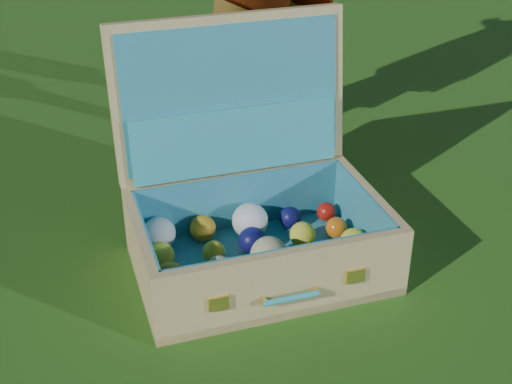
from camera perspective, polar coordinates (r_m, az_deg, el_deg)
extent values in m
plane|color=#215114|center=(1.80, -5.85, -5.69)|extent=(60.00, 60.00, 0.00)
cube|color=tan|center=(1.76, 0.32, -6.00)|extent=(0.66, 0.50, 0.02)
cube|color=tan|center=(1.57, 2.47, -7.46)|extent=(0.59, 0.13, 0.18)
cube|color=tan|center=(1.87, -1.45, -0.86)|extent=(0.59, 0.13, 0.18)
cube|color=tan|center=(1.67, -9.10, -5.50)|extent=(0.09, 0.35, 0.18)
cube|color=tan|center=(1.81, 8.96, -2.30)|extent=(0.09, 0.35, 0.18)
cube|color=teal|center=(1.75, 0.32, -5.63)|extent=(0.61, 0.45, 0.01)
cube|color=teal|center=(1.58, 2.30, -6.86)|extent=(0.54, 0.11, 0.16)
cube|color=teal|center=(1.85, -1.34, -0.78)|extent=(0.54, 0.11, 0.16)
cube|color=teal|center=(1.66, -8.66, -5.11)|extent=(0.07, 0.35, 0.16)
cube|color=teal|center=(1.80, 8.59, -2.08)|extent=(0.07, 0.35, 0.16)
cube|color=tan|center=(1.79, -2.08, 7.81)|extent=(0.60, 0.20, 0.40)
cube|color=teal|center=(1.77, -1.90, 7.67)|extent=(0.55, 0.16, 0.35)
cube|color=teal|center=(1.80, -1.63, 4.18)|extent=(0.53, 0.14, 0.17)
cube|color=#F2C659|center=(1.52, -3.00, -8.88)|extent=(0.05, 0.02, 0.03)
cube|color=#F2C659|center=(1.62, 7.97, -6.66)|extent=(0.05, 0.02, 0.03)
cylinder|color=teal|center=(1.56, 2.82, -8.50)|extent=(0.13, 0.04, 0.01)
cube|color=#F2C659|center=(1.55, 0.64, -8.75)|extent=(0.01, 0.02, 0.01)
cube|color=#F2C659|center=(1.59, 4.75, -7.90)|extent=(0.01, 0.02, 0.01)
sphere|color=orange|center=(1.59, -6.46, -8.63)|extent=(0.07, 0.07, 0.07)
sphere|color=orange|center=(1.61, -2.01, -7.95)|extent=(0.06, 0.06, 0.06)
sphere|color=yellow|center=(1.64, 1.58, -6.78)|extent=(0.07, 0.07, 0.07)
sphere|color=silver|center=(1.68, 5.38, -6.27)|extent=(0.05, 0.05, 0.05)
sphere|color=yellow|center=(1.71, 8.56, -5.56)|extent=(0.07, 0.07, 0.07)
sphere|color=#AE8117|center=(1.65, -6.88, -6.83)|extent=(0.07, 0.07, 0.07)
sphere|color=beige|center=(1.67, -2.93, -6.17)|extent=(0.06, 0.06, 0.06)
sphere|color=beige|center=(1.70, 1.04, -5.05)|extent=(0.09, 0.09, 0.09)
sphere|color=#AE160D|center=(1.73, 4.13, -5.12)|extent=(0.05, 0.05, 0.05)
sphere|color=yellow|center=(1.78, 7.80, -3.96)|extent=(0.07, 0.07, 0.07)
sphere|color=yellow|center=(1.73, -7.66, -5.07)|extent=(0.07, 0.07, 0.07)
sphere|color=yellow|center=(1.74, -3.39, -4.78)|extent=(0.05, 0.05, 0.05)
sphere|color=#0F114F|center=(1.77, -0.32, -3.90)|extent=(0.07, 0.07, 0.07)
sphere|color=yellow|center=(1.80, 3.74, -3.41)|extent=(0.07, 0.07, 0.07)
sphere|color=orange|center=(1.84, 6.44, -2.85)|extent=(0.06, 0.06, 0.06)
sphere|color=silver|center=(1.79, -7.76, -3.31)|extent=(0.08, 0.08, 0.08)
sphere|color=#AE8117|center=(1.82, -4.27, -2.91)|extent=(0.07, 0.07, 0.07)
sphere|color=silver|center=(1.82, -0.48, -2.31)|extent=(0.09, 0.09, 0.09)
sphere|color=#0F114F|center=(1.87, 2.75, -2.06)|extent=(0.06, 0.06, 0.06)
sphere|color=#AE160D|center=(1.91, 5.65, -1.58)|extent=(0.05, 0.05, 0.05)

